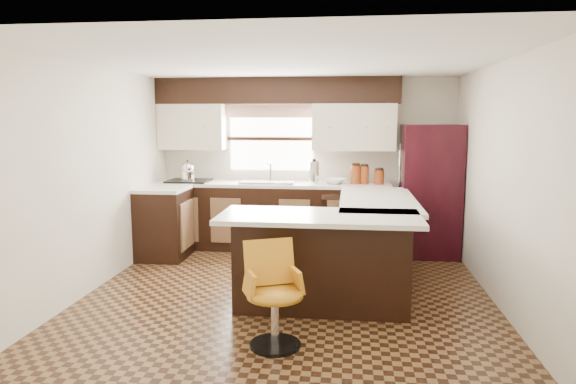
# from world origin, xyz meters

# --- Properties ---
(floor) EXTENTS (4.40, 4.40, 0.00)m
(floor) POSITION_xyz_m (0.00, 0.00, 0.00)
(floor) COLOR #49301A
(floor) RESTS_ON ground
(ceiling) EXTENTS (4.40, 4.40, 0.00)m
(ceiling) POSITION_xyz_m (0.00, 0.00, 2.40)
(ceiling) COLOR silver
(ceiling) RESTS_ON wall_back
(wall_back) EXTENTS (4.40, 0.00, 4.40)m
(wall_back) POSITION_xyz_m (0.00, 2.20, 1.20)
(wall_back) COLOR beige
(wall_back) RESTS_ON floor
(wall_front) EXTENTS (4.40, 0.00, 4.40)m
(wall_front) POSITION_xyz_m (0.00, -2.20, 1.20)
(wall_front) COLOR beige
(wall_front) RESTS_ON floor
(wall_left) EXTENTS (0.00, 4.40, 4.40)m
(wall_left) POSITION_xyz_m (-2.10, 0.00, 1.20)
(wall_left) COLOR beige
(wall_left) RESTS_ON floor
(wall_right) EXTENTS (0.00, 4.40, 4.40)m
(wall_right) POSITION_xyz_m (2.10, 0.00, 1.20)
(wall_right) COLOR beige
(wall_right) RESTS_ON floor
(base_cab_back) EXTENTS (3.30, 0.60, 0.90)m
(base_cab_back) POSITION_xyz_m (-0.45, 1.90, 0.45)
(base_cab_back) COLOR black
(base_cab_back) RESTS_ON floor
(base_cab_left) EXTENTS (0.60, 0.70, 0.90)m
(base_cab_left) POSITION_xyz_m (-1.80, 1.25, 0.45)
(base_cab_left) COLOR black
(base_cab_left) RESTS_ON floor
(counter_back) EXTENTS (3.30, 0.60, 0.04)m
(counter_back) POSITION_xyz_m (-0.45, 1.90, 0.92)
(counter_back) COLOR silver
(counter_back) RESTS_ON base_cab_back
(counter_left) EXTENTS (0.60, 0.70, 0.04)m
(counter_left) POSITION_xyz_m (-1.80, 1.25, 0.92)
(counter_left) COLOR silver
(counter_left) RESTS_ON base_cab_left
(soffit) EXTENTS (3.40, 0.35, 0.36)m
(soffit) POSITION_xyz_m (-0.40, 2.03, 2.22)
(soffit) COLOR black
(soffit) RESTS_ON wall_back
(upper_cab_left) EXTENTS (0.94, 0.35, 0.64)m
(upper_cab_left) POSITION_xyz_m (-1.62, 2.03, 1.72)
(upper_cab_left) COLOR beige
(upper_cab_left) RESTS_ON wall_back
(upper_cab_right) EXTENTS (1.14, 0.35, 0.64)m
(upper_cab_right) POSITION_xyz_m (0.68, 2.03, 1.72)
(upper_cab_right) COLOR beige
(upper_cab_right) RESTS_ON wall_back
(window_pane) EXTENTS (1.20, 0.02, 0.90)m
(window_pane) POSITION_xyz_m (-0.50, 2.18, 1.55)
(window_pane) COLOR white
(window_pane) RESTS_ON wall_back
(valance) EXTENTS (1.30, 0.06, 0.18)m
(valance) POSITION_xyz_m (-0.50, 2.14, 1.94)
(valance) COLOR #D19B93
(valance) RESTS_ON wall_back
(sink) EXTENTS (0.75, 0.45, 0.03)m
(sink) POSITION_xyz_m (-0.50, 1.88, 0.96)
(sink) COLOR #B2B2B7
(sink) RESTS_ON counter_back
(dishwasher) EXTENTS (0.58, 0.03, 0.78)m
(dishwasher) POSITION_xyz_m (0.55, 1.61, 0.43)
(dishwasher) COLOR black
(dishwasher) RESTS_ON floor
(cooktop) EXTENTS (0.58, 0.50, 0.02)m
(cooktop) POSITION_xyz_m (-1.65, 1.88, 0.96)
(cooktop) COLOR black
(cooktop) RESTS_ON counter_back
(peninsula_long) EXTENTS (0.60, 1.95, 0.90)m
(peninsula_long) POSITION_xyz_m (0.90, 0.62, 0.45)
(peninsula_long) COLOR black
(peninsula_long) RESTS_ON floor
(peninsula_return) EXTENTS (1.65, 0.60, 0.90)m
(peninsula_return) POSITION_xyz_m (0.38, -0.35, 0.45)
(peninsula_return) COLOR black
(peninsula_return) RESTS_ON floor
(counter_pen_long) EXTENTS (0.84, 1.95, 0.04)m
(counter_pen_long) POSITION_xyz_m (0.95, 0.62, 0.92)
(counter_pen_long) COLOR silver
(counter_pen_long) RESTS_ON peninsula_long
(counter_pen_return) EXTENTS (1.89, 0.84, 0.04)m
(counter_pen_return) POSITION_xyz_m (0.35, -0.44, 0.92)
(counter_pen_return) COLOR silver
(counter_pen_return) RESTS_ON peninsula_return
(refrigerator) EXTENTS (0.75, 0.72, 1.76)m
(refrigerator) POSITION_xyz_m (1.70, 1.83, 0.88)
(refrigerator) COLOR black
(refrigerator) RESTS_ON floor
(bar_chair) EXTENTS (0.60, 0.60, 0.85)m
(bar_chair) POSITION_xyz_m (0.05, -1.26, 0.43)
(bar_chair) COLOR orange
(bar_chair) RESTS_ON floor
(kettle) EXTENTS (0.21, 0.21, 0.28)m
(kettle) POSITION_xyz_m (-1.66, 1.88, 1.11)
(kettle) COLOR silver
(kettle) RESTS_ON cooktop
(percolator) EXTENTS (0.15, 0.15, 0.31)m
(percolator) POSITION_xyz_m (0.14, 1.90, 1.10)
(percolator) COLOR silver
(percolator) RESTS_ON counter_back
(mixing_bowl) EXTENTS (0.39, 0.39, 0.07)m
(mixing_bowl) POSITION_xyz_m (0.42, 1.90, 0.98)
(mixing_bowl) COLOR white
(mixing_bowl) RESTS_ON counter_back
(canister_large) EXTENTS (0.14, 0.14, 0.25)m
(canister_large) POSITION_xyz_m (0.71, 1.92, 1.07)
(canister_large) COLOR maroon
(canister_large) RESTS_ON counter_back
(canister_med) EXTENTS (0.12, 0.12, 0.24)m
(canister_med) POSITION_xyz_m (0.83, 1.92, 1.07)
(canister_med) COLOR maroon
(canister_med) RESTS_ON counter_back
(canister_small) EXTENTS (0.14, 0.14, 0.19)m
(canister_small) POSITION_xyz_m (1.03, 1.92, 1.04)
(canister_small) COLOR maroon
(canister_small) RESTS_ON counter_back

